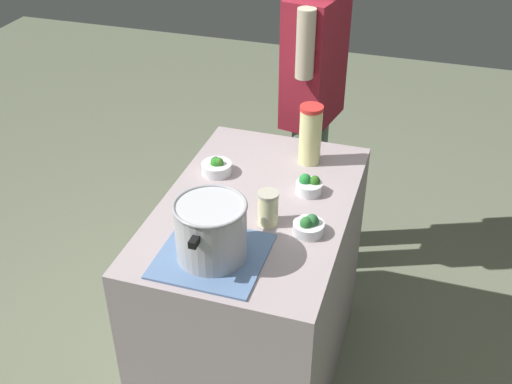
% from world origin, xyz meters
% --- Properties ---
extents(ground_plane, '(8.00, 8.00, 0.00)m').
position_xyz_m(ground_plane, '(0.00, 0.00, 0.00)').
color(ground_plane, '#676E56').
extents(counter_slab, '(1.06, 0.69, 0.91)m').
position_xyz_m(counter_slab, '(0.00, 0.00, 0.46)').
color(counter_slab, '#9F8F92').
rests_on(counter_slab, ground_plane).
extents(dish_cloth, '(0.34, 0.35, 0.01)m').
position_xyz_m(dish_cloth, '(-0.34, 0.05, 0.92)').
color(dish_cloth, '#5674A0').
rests_on(dish_cloth, counter_slab).
extents(cooking_pot, '(0.31, 0.24, 0.20)m').
position_xyz_m(cooking_pot, '(-0.34, 0.05, 1.03)').
color(cooking_pot, '#B7B7BC').
rests_on(cooking_pot, dish_cloth).
extents(lemonade_pitcher, '(0.09, 0.09, 0.25)m').
position_xyz_m(lemonade_pitcher, '(0.35, -0.12, 1.04)').
color(lemonade_pitcher, beige).
rests_on(lemonade_pitcher, counter_slab).
extents(mason_jar, '(0.08, 0.08, 0.13)m').
position_xyz_m(mason_jar, '(-0.10, -0.08, 0.98)').
color(mason_jar, beige).
rests_on(mason_jar, counter_slab).
extents(broccoli_bowl_front, '(0.11, 0.11, 0.07)m').
position_xyz_m(broccoli_bowl_front, '(-0.12, -0.23, 0.94)').
color(broccoli_bowl_front, silver).
rests_on(broccoli_bowl_front, counter_slab).
extents(broccoli_bowl_center, '(0.12, 0.12, 0.07)m').
position_xyz_m(broccoli_bowl_center, '(0.16, 0.21, 0.94)').
color(broccoli_bowl_center, silver).
rests_on(broccoli_bowl_center, counter_slab).
extents(broccoli_bowl_back, '(0.10, 0.10, 0.07)m').
position_xyz_m(broccoli_bowl_back, '(0.13, -0.17, 0.94)').
color(broccoli_bowl_back, silver).
rests_on(broccoli_bowl_back, counter_slab).
extents(person_cook, '(0.50, 0.26, 1.64)m').
position_xyz_m(person_cook, '(0.88, -0.01, 0.91)').
color(person_cook, slate).
rests_on(person_cook, ground_plane).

